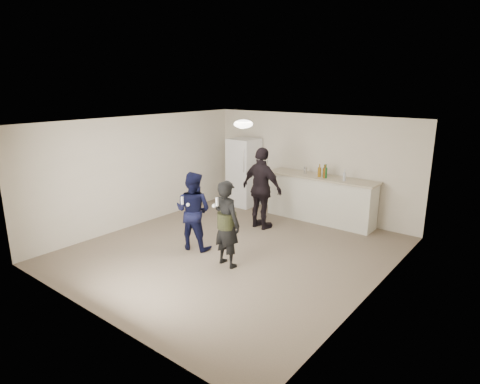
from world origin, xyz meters
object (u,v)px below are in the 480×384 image
Objects in this scene: counter at (320,200)px; spectator at (262,189)px; shaker at (305,170)px; man at (193,211)px; woman at (227,224)px; fridge at (244,172)px.

spectator reaches higher than counter.
spectator is at bearing -105.73° from shaker.
counter is at bearing -116.56° from spectator.
man is 0.99× the size of woman.
fridge is 10.59× the size of shaker.
shaker is at bearing 3.04° from fridge.
fridge reaches higher than man.
spectator is (-0.36, -1.29, -0.25)m from shaker.
counter is 1.44× the size of fridge.
counter is 1.55m from spectator.
counter is 0.78m from shaker.
man reaches higher than counter.
woman is (-0.15, -3.25, 0.26)m from counter.
shaker is 1.37m from spectator.
counter is at bearing -126.09° from man.
woman is (0.29, -3.28, -0.39)m from shaker.
counter is 3.27m from woman.
counter is 1.65× the size of woman.
woman is at bearing -85.00° from shaker.
fridge is (-2.24, -0.07, 0.38)m from counter.
spectator reaches higher than woman.
spectator reaches higher than shaker.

